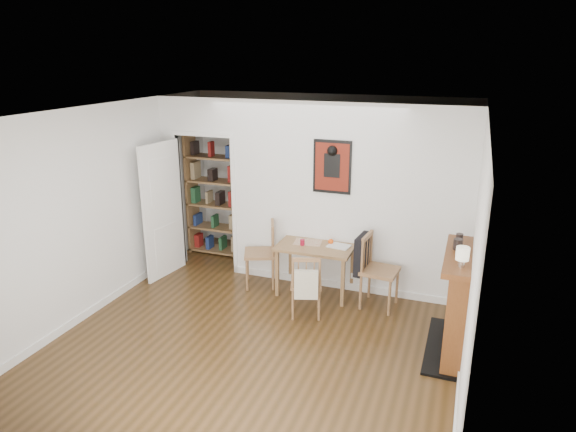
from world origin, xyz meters
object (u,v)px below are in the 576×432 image
at_px(notebook, 339,246).
at_px(mantel_lamp, 463,255).
at_px(dining_table, 316,251).
at_px(bookshelf, 214,193).
at_px(fireplace, 458,300).
at_px(chair_front, 306,284).
at_px(ceramic_jar_a, 458,244).
at_px(ceramic_jar_b, 459,238).
at_px(orange_fruit, 331,242).
at_px(red_glass, 302,242).
at_px(chair_left, 260,254).
at_px(chair_right, 378,270).

xyz_separation_m(notebook, mantel_lamp, (1.58, -1.28, 0.58)).
xyz_separation_m(dining_table, bookshelf, (-2.01, 0.90, 0.41)).
bearing_deg(fireplace, mantel_lamp, -91.59).
relative_size(chair_front, mantel_lamp, 4.04).
xyz_separation_m(ceramic_jar_a, ceramic_jar_b, (0.01, 0.24, -0.01)).
relative_size(orange_fruit, ceramic_jar_a, 0.60).
bearing_deg(orange_fruit, red_glass, -154.18).
xyz_separation_m(orange_fruit, mantel_lamp, (1.71, -1.33, 0.55)).
height_order(chair_left, red_glass, chair_left).
bearing_deg(dining_table, chair_front, -83.08).
xyz_separation_m(dining_table, mantel_lamp, (1.89, -1.21, 0.67)).
xyz_separation_m(chair_front, orange_fruit, (0.10, 0.76, 0.31)).
relative_size(chair_front, notebook, 2.87).
bearing_deg(ceramic_jar_b, mantel_lamp, -85.89).
relative_size(orange_fruit, notebook, 0.25).
bearing_deg(chair_front, chair_left, 145.52).
xyz_separation_m(bookshelf, red_glass, (1.84, -0.96, -0.28)).
distance_m(dining_table, bookshelf, 2.24).
relative_size(mantel_lamp, ceramic_jar_a, 1.73).
bearing_deg(fireplace, bookshelf, 155.84).
height_order(chair_left, chair_right, chair_right).
xyz_separation_m(dining_table, chair_right, (0.88, -0.10, -0.11)).
xyz_separation_m(red_glass, ceramic_jar_a, (2.00, -0.68, 0.48)).
height_order(dining_table, ceramic_jar_b, ceramic_jar_b).
distance_m(red_glass, notebook, 0.50).
xyz_separation_m(red_glass, orange_fruit, (0.35, 0.17, -0.00)).
bearing_deg(mantel_lamp, chair_front, 162.53).
relative_size(fireplace, ceramic_jar_a, 10.36).
xyz_separation_m(bookshelf, mantel_lamp, (3.90, -2.12, 0.27)).
bearing_deg(red_glass, dining_table, 17.80).
bearing_deg(notebook, red_glass, -166.19).
relative_size(chair_right, chair_front, 1.17).
xyz_separation_m(red_glass, notebook, (0.48, 0.12, -0.03)).
bearing_deg(mantel_lamp, orange_fruit, 142.10).
bearing_deg(red_glass, bookshelf, 152.47).
height_order(mantel_lamp, ceramic_jar_b, mantel_lamp).
distance_m(mantel_lamp, ceramic_jar_b, 0.73).
distance_m(dining_table, chair_front, 0.68).
bearing_deg(chair_left, ceramic_jar_b, -9.91).
height_order(chair_right, ceramic_jar_b, ceramic_jar_b).
xyz_separation_m(chair_left, ceramic_jar_a, (2.64, -0.70, 0.75)).
height_order(orange_fruit, ceramic_jar_a, ceramic_jar_a).
relative_size(bookshelf, orange_fruit, 28.42).
bearing_deg(chair_right, mantel_lamp, -48.01).
relative_size(dining_table, ceramic_jar_b, 10.17).
relative_size(red_glass, ceramic_jar_b, 0.79).
distance_m(chair_left, chair_right, 1.70).
distance_m(chair_right, chair_front, 0.98).
relative_size(chair_front, fireplace, 0.67).
bearing_deg(ceramic_jar_b, fireplace, -80.13).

